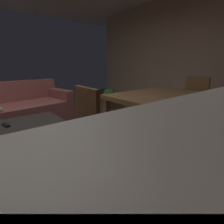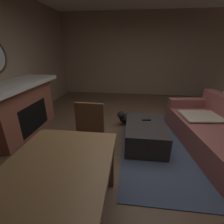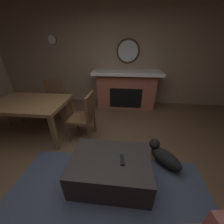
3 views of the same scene
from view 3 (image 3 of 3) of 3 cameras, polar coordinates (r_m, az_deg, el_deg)
The scene contains 11 objects.
floor at distance 2.09m, azimuth -5.91°, elevation -26.59°, with size 8.83×8.83×0.00m, color brown.
wall_back_fireplace_side at distance 4.07m, azimuth 1.65°, elevation 23.77°, with size 7.76×0.12×2.81m, color #9E846B.
fireplace at distance 3.86m, azimuth 6.28°, elevation 10.24°, with size 1.86×0.76×1.06m.
round_wall_mirror at distance 3.97m, azimuth 7.12°, elevation 25.25°, with size 0.64×0.05×0.64m.
ottoman_coffee_table at distance 1.90m, azimuth -0.66°, elevation -24.11°, with size 1.02×0.70×0.41m, color #2D2826.
tv_remote at distance 1.71m, azimuth 4.60°, elevation -20.44°, with size 0.05×0.16×0.02m, color black.
dining_table at distance 2.94m, azimuth -32.87°, elevation 2.50°, with size 1.41×0.93×0.74m.
dining_chair_west at distance 2.48m, azimuth -11.71°, elevation -1.05°, with size 0.46×0.46×0.93m.
dining_chair_south at distance 3.64m, azimuth -24.70°, elevation 6.49°, with size 0.46×0.46×0.93m.
small_dog at distance 2.23m, azimuth 22.06°, elevation -17.59°, with size 0.51×0.52×0.32m.
wall_clock at distance 4.50m, azimuth -25.16°, elevation 27.11°, with size 0.27×0.03×0.27m.
Camera 3 is at (-0.32, 1.18, 1.70)m, focal length 20.55 mm.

